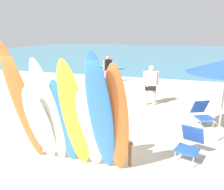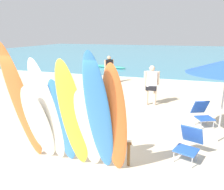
{
  "view_description": "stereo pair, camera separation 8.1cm",
  "coord_description": "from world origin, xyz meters",
  "px_view_note": "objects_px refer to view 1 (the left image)",
  "views": [
    {
      "loc": [
        2.13,
        -4.45,
        2.92
      ],
      "look_at": [
        0.0,
        2.49,
        0.91
      ],
      "focal_mm": 36.19,
      "sensor_mm": 36.0,
      "label": 1
    },
    {
      "loc": [
        2.2,
        -4.43,
        2.92
      ],
      "look_at": [
        0.0,
        2.49,
        0.91
      ],
      "focal_mm": 36.19,
      "sensor_mm": 36.0,
      "label": 2
    }
  ],
  "objects_px": {
    "surfboard_orange_0": "(23,106)",
    "beachgoer_photographing": "(108,68)",
    "surfboard_blue_3": "(64,124)",
    "surfboard_blue_6": "(101,119)",
    "surfboard_white_2": "(49,114)",
    "beach_chair_red": "(190,142)",
    "beach_chair_blue": "(202,112)",
    "surfboard_white_5": "(90,131)",
    "surfboard_rack": "(81,140)",
    "surfboard_white_1": "(40,125)",
    "surfboard_yellow_4": "(74,118)",
    "distant_boat": "(108,67)",
    "surfboard_orange_7": "(117,123)",
    "beachgoer_by_water": "(151,83)"
  },
  "relations": [
    {
      "from": "surfboard_orange_0",
      "to": "beachgoer_photographing",
      "type": "bearing_deg",
      "value": 100.66
    },
    {
      "from": "surfboard_blue_3",
      "to": "surfboard_blue_6",
      "type": "relative_size",
      "value": 0.76
    },
    {
      "from": "surfboard_white_2",
      "to": "beachgoer_photographing",
      "type": "xyz_separation_m",
      "value": [
        -1.49,
        8.62,
        -0.31
      ]
    },
    {
      "from": "beach_chair_red",
      "to": "beach_chair_blue",
      "type": "distance_m",
      "value": 2.33
    },
    {
      "from": "surfboard_orange_0",
      "to": "surfboard_white_2",
      "type": "xyz_separation_m",
      "value": [
        0.58,
        0.07,
        -0.15
      ]
    },
    {
      "from": "beach_chair_red",
      "to": "surfboard_white_5",
      "type": "bearing_deg",
      "value": -130.06
    },
    {
      "from": "surfboard_rack",
      "to": "surfboard_blue_3",
      "type": "distance_m",
      "value": 0.77
    },
    {
      "from": "surfboard_rack",
      "to": "beachgoer_photographing",
      "type": "bearing_deg",
      "value": 103.63
    },
    {
      "from": "surfboard_rack",
      "to": "surfboard_orange_0",
      "type": "relative_size",
      "value": 0.87
    },
    {
      "from": "surfboard_white_5",
      "to": "beachgoer_photographing",
      "type": "relative_size",
      "value": 1.24
    },
    {
      "from": "surfboard_white_1",
      "to": "surfboard_white_2",
      "type": "relative_size",
      "value": 0.8
    },
    {
      "from": "surfboard_blue_3",
      "to": "surfboard_yellow_4",
      "type": "xyz_separation_m",
      "value": [
        0.31,
        -0.11,
        0.21
      ]
    },
    {
      "from": "surfboard_rack",
      "to": "distant_boat",
      "type": "xyz_separation_m",
      "value": [
        -3.83,
        13.72,
        -0.34
      ]
    },
    {
      "from": "surfboard_blue_3",
      "to": "surfboard_yellow_4",
      "type": "bearing_deg",
      "value": -18.32
    },
    {
      "from": "surfboard_orange_7",
      "to": "beach_chair_red",
      "type": "bearing_deg",
      "value": 38.68
    },
    {
      "from": "beach_chair_red",
      "to": "distant_boat",
      "type": "relative_size",
      "value": 0.26
    },
    {
      "from": "surfboard_white_1",
      "to": "surfboard_blue_6",
      "type": "xyz_separation_m",
      "value": [
        1.46,
        -0.13,
        0.37
      ]
    },
    {
      "from": "beachgoer_by_water",
      "to": "beach_chair_red",
      "type": "xyz_separation_m",
      "value": [
        1.47,
        -3.88,
        -0.53
      ]
    },
    {
      "from": "distant_boat",
      "to": "surfboard_white_5",
      "type": "bearing_deg",
      "value": -73.3
    },
    {
      "from": "surfboard_blue_3",
      "to": "distant_boat",
      "type": "bearing_deg",
      "value": 105.21
    },
    {
      "from": "beach_chair_blue",
      "to": "surfboard_white_1",
      "type": "bearing_deg",
      "value": -160.05
    },
    {
      "from": "surfboard_white_2",
      "to": "distant_boat",
      "type": "height_order",
      "value": "surfboard_white_2"
    },
    {
      "from": "surfboard_blue_3",
      "to": "surfboard_rack",
      "type": "bearing_deg",
      "value": 70.05
    },
    {
      "from": "surfboard_rack",
      "to": "beachgoer_by_water",
      "type": "bearing_deg",
      "value": 77.64
    },
    {
      "from": "surfboard_rack",
      "to": "surfboard_orange_7",
      "type": "relative_size",
      "value": 0.98
    },
    {
      "from": "beach_chair_blue",
      "to": "surfboard_orange_7",
      "type": "bearing_deg",
      "value": -142.48
    },
    {
      "from": "surfboard_white_2",
      "to": "beach_chair_red",
      "type": "height_order",
      "value": "surfboard_white_2"
    },
    {
      "from": "surfboard_orange_0",
      "to": "beachgoer_by_water",
      "type": "height_order",
      "value": "surfboard_orange_0"
    },
    {
      "from": "surfboard_white_5",
      "to": "beachgoer_by_water",
      "type": "distance_m",
      "value": 5.14
    },
    {
      "from": "surfboard_yellow_4",
      "to": "surfboard_orange_7",
      "type": "bearing_deg",
      "value": 3.96
    },
    {
      "from": "surfboard_orange_0",
      "to": "surfboard_white_5",
      "type": "distance_m",
      "value": 1.55
    },
    {
      "from": "beach_chair_red",
      "to": "surfboard_orange_7",
      "type": "bearing_deg",
      "value": -119.76
    },
    {
      "from": "surfboard_blue_6",
      "to": "beach_chair_red",
      "type": "distance_m",
      "value": 2.41
    },
    {
      "from": "surfboard_orange_0",
      "to": "surfboard_white_1",
      "type": "xyz_separation_m",
      "value": [
        0.35,
        0.06,
        -0.42
      ]
    },
    {
      "from": "surfboard_rack",
      "to": "distant_boat",
      "type": "relative_size",
      "value": 0.77
    },
    {
      "from": "surfboard_white_1",
      "to": "distant_boat",
      "type": "xyz_separation_m",
      "value": [
        -3.12,
        14.26,
        -0.85
      ]
    },
    {
      "from": "surfboard_rack",
      "to": "distant_boat",
      "type": "distance_m",
      "value": 14.25
    },
    {
      "from": "surfboard_rack",
      "to": "beach_chair_blue",
      "type": "height_order",
      "value": "beach_chair_blue"
    },
    {
      "from": "surfboard_white_1",
      "to": "surfboard_white_5",
      "type": "distance_m",
      "value": 1.14
    },
    {
      "from": "beachgoer_photographing",
      "to": "beach_chair_blue",
      "type": "height_order",
      "value": "beachgoer_photographing"
    },
    {
      "from": "surfboard_rack",
      "to": "surfboard_white_5",
      "type": "height_order",
      "value": "surfboard_white_5"
    },
    {
      "from": "surfboard_rack",
      "to": "surfboard_orange_7",
      "type": "bearing_deg",
      "value": -27.57
    },
    {
      "from": "surfboard_white_1",
      "to": "beach_chair_red",
      "type": "height_order",
      "value": "surfboard_white_1"
    },
    {
      "from": "surfboard_blue_3",
      "to": "surfboard_blue_6",
      "type": "height_order",
      "value": "surfboard_blue_6"
    },
    {
      "from": "surfboard_blue_3",
      "to": "distant_boat",
      "type": "distance_m",
      "value": 14.67
    },
    {
      "from": "surfboard_blue_6",
      "to": "surfboard_orange_7",
      "type": "xyz_separation_m",
      "value": [
        0.27,
        0.13,
        -0.11
      ]
    },
    {
      "from": "beach_chair_red",
      "to": "surfboard_white_1",
      "type": "bearing_deg",
      "value": -139.09
    },
    {
      "from": "distant_boat",
      "to": "surfboard_blue_3",
      "type": "bearing_deg",
      "value": -75.54
    },
    {
      "from": "surfboard_white_5",
      "to": "surfboard_blue_6",
      "type": "xyz_separation_m",
      "value": [
        0.32,
        -0.18,
        0.37
      ]
    },
    {
      "from": "surfboard_orange_0",
      "to": "beach_chair_blue",
      "type": "height_order",
      "value": "surfboard_orange_0"
    }
  ]
}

